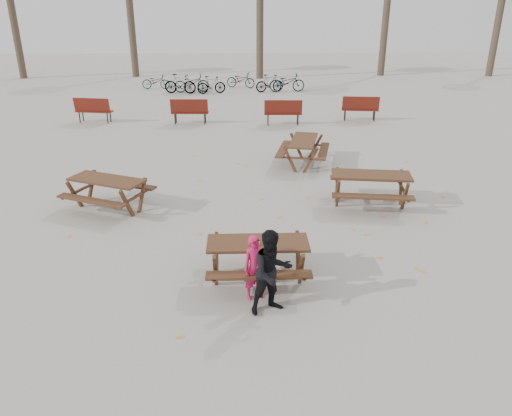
{
  "coord_description": "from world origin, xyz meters",
  "views": [
    {
      "loc": [
        -0.29,
        -7.86,
        4.76
      ],
      "look_at": [
        0.0,
        1.0,
        1.0
      ],
      "focal_mm": 35.0,
      "sensor_mm": 36.0,
      "label": 1
    }
  ],
  "objects_px": {
    "adult": "(272,272)",
    "picnic_table_north": "(108,194)",
    "soda_bottle": "(257,243)",
    "child": "(255,268)",
    "main_picnic_table": "(258,251)",
    "picnic_table_east": "(370,190)",
    "picnic_table_far": "(303,152)",
    "food_tray": "(254,243)"
  },
  "relations": [
    {
      "from": "adult",
      "to": "picnic_table_north",
      "type": "bearing_deg",
      "value": 106.86
    },
    {
      "from": "soda_bottle",
      "to": "child",
      "type": "height_order",
      "value": "child"
    },
    {
      "from": "child",
      "to": "adult",
      "type": "xyz_separation_m",
      "value": [
        0.26,
        -0.4,
        0.14
      ]
    },
    {
      "from": "main_picnic_table",
      "to": "picnic_table_east",
      "type": "distance_m",
      "value": 4.49
    },
    {
      "from": "picnic_table_north",
      "to": "picnic_table_far",
      "type": "distance_m",
      "value": 6.11
    },
    {
      "from": "adult",
      "to": "food_tray",
      "type": "bearing_deg",
      "value": 83.02
    },
    {
      "from": "soda_bottle",
      "to": "adult",
      "type": "bearing_deg",
      "value": -74.73
    },
    {
      "from": "child",
      "to": "picnic_table_north",
      "type": "distance_m",
      "value": 5.24
    },
    {
      "from": "picnic_table_north",
      "to": "soda_bottle",
      "type": "bearing_deg",
      "value": -21.64
    },
    {
      "from": "soda_bottle",
      "to": "picnic_table_far",
      "type": "height_order",
      "value": "soda_bottle"
    },
    {
      "from": "child",
      "to": "picnic_table_east",
      "type": "bearing_deg",
      "value": 33.87
    },
    {
      "from": "food_tray",
      "to": "picnic_table_east",
      "type": "bearing_deg",
      "value": 50.34
    },
    {
      "from": "main_picnic_table",
      "to": "soda_bottle",
      "type": "distance_m",
      "value": 0.31
    },
    {
      "from": "picnic_table_far",
      "to": "adult",
      "type": "bearing_deg",
      "value": -177.26
    },
    {
      "from": "picnic_table_east",
      "to": "picnic_table_far",
      "type": "relative_size",
      "value": 1.04
    },
    {
      "from": "picnic_table_far",
      "to": "child",
      "type": "bearing_deg",
      "value": -179.74
    },
    {
      "from": "child",
      "to": "picnic_table_east",
      "type": "distance_m",
      "value": 4.98
    },
    {
      "from": "picnic_table_east",
      "to": "picnic_table_far",
      "type": "xyz_separation_m",
      "value": [
        -1.24,
        3.31,
        -0.01
      ]
    },
    {
      "from": "food_tray",
      "to": "picnic_table_north",
      "type": "xyz_separation_m",
      "value": [
        -3.41,
        3.5,
        -0.4
      ]
    },
    {
      "from": "picnic_table_north",
      "to": "adult",
      "type": "bearing_deg",
      "value": -25.63
    },
    {
      "from": "adult",
      "to": "picnic_table_north",
      "type": "height_order",
      "value": "adult"
    },
    {
      "from": "main_picnic_table",
      "to": "picnic_table_far",
      "type": "bearing_deg",
      "value": 76.45
    },
    {
      "from": "food_tray",
      "to": "picnic_table_east",
      "type": "xyz_separation_m",
      "value": [
        2.94,
        3.54,
        -0.38
      ]
    },
    {
      "from": "adult",
      "to": "picnic_table_east",
      "type": "bearing_deg",
      "value": 35.64
    },
    {
      "from": "picnic_table_east",
      "to": "picnic_table_far",
      "type": "height_order",
      "value": "picnic_table_east"
    },
    {
      "from": "main_picnic_table",
      "to": "adult",
      "type": "distance_m",
      "value": 1.0
    },
    {
      "from": "food_tray",
      "to": "picnic_table_far",
      "type": "bearing_deg",
      "value": 76.13
    },
    {
      "from": "soda_bottle",
      "to": "picnic_table_far",
      "type": "relative_size",
      "value": 0.09
    },
    {
      "from": "food_tray",
      "to": "soda_bottle",
      "type": "bearing_deg",
      "value": -65.74
    },
    {
      "from": "picnic_table_north",
      "to": "picnic_table_east",
      "type": "bearing_deg",
      "value": 24.81
    },
    {
      "from": "soda_bottle",
      "to": "adult",
      "type": "height_order",
      "value": "adult"
    },
    {
      "from": "picnic_table_north",
      "to": "picnic_table_far",
      "type": "height_order",
      "value": "picnic_table_far"
    },
    {
      "from": "food_tray",
      "to": "adult",
      "type": "bearing_deg",
      "value": -73.87
    },
    {
      "from": "main_picnic_table",
      "to": "picnic_table_north",
      "type": "xyz_separation_m",
      "value": [
        -3.48,
        3.4,
        -0.2
      ]
    },
    {
      "from": "adult",
      "to": "picnic_table_far",
      "type": "xyz_separation_m",
      "value": [
        1.44,
        7.73,
        -0.33
      ]
    },
    {
      "from": "main_picnic_table",
      "to": "child",
      "type": "distance_m",
      "value": 0.57
    },
    {
      "from": "food_tray",
      "to": "child",
      "type": "relative_size",
      "value": 0.16
    },
    {
      "from": "child",
      "to": "picnic_table_north",
      "type": "relative_size",
      "value": 0.64
    },
    {
      "from": "food_tray",
      "to": "child",
      "type": "distance_m",
      "value": 0.52
    },
    {
      "from": "soda_bottle",
      "to": "child",
      "type": "xyz_separation_m",
      "value": [
        -0.04,
        -0.4,
        -0.27
      ]
    },
    {
      "from": "picnic_table_north",
      "to": "food_tray",
      "type": "bearing_deg",
      "value": -21.29
    },
    {
      "from": "main_picnic_table",
      "to": "picnic_table_north",
      "type": "bearing_deg",
      "value": 135.62
    }
  ]
}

